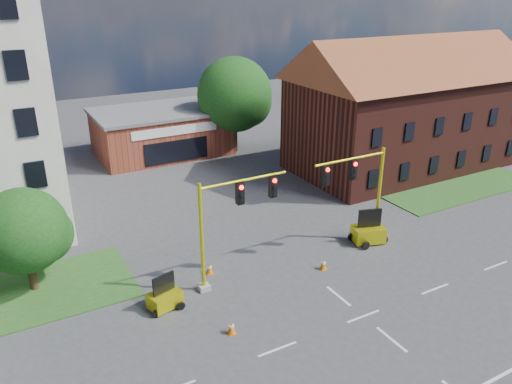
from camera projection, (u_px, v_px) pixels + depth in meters
ground at (363, 316)px, 24.81m from camera, size 120.00×120.00×0.00m
grass_verge_ne at (464, 189)px, 40.11m from camera, size 14.00×4.00×0.08m
lane_markings at (407, 352)px, 22.38m from camera, size 60.00×36.00×0.01m
brick_shop at (161, 131)px, 48.20m from camera, size 12.40×8.40×4.30m
townhouse_row at (409, 100)px, 43.51m from camera, size 21.00×11.00×11.50m
tree_large at (238, 97)px, 47.68m from camera, size 7.49×7.13×9.18m
tree_nw_front at (29, 232)px, 25.89m from camera, size 4.73×4.50×5.80m
signal_mast_west at (230, 218)px, 26.20m from camera, size 5.30×0.60×6.20m
signal_mast_east at (359, 188)px, 30.09m from camera, size 5.30×0.60×6.20m
trailer_west at (165, 298)px, 25.29m from camera, size 1.84×1.47×1.83m
trailer_east at (368, 232)px, 31.71m from camera, size 2.24×1.82×2.21m
cone_a at (231, 328)px, 23.46m from camera, size 0.40×0.40×0.70m
cone_b at (210, 268)px, 28.36m from camera, size 0.40×0.40×0.70m
cone_c at (323, 264)px, 28.80m from camera, size 0.40×0.40×0.70m
cone_d at (373, 214)px, 35.05m from camera, size 0.40×0.40×0.70m
pickup_white at (344, 170)px, 42.17m from camera, size 5.66×3.23×1.49m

